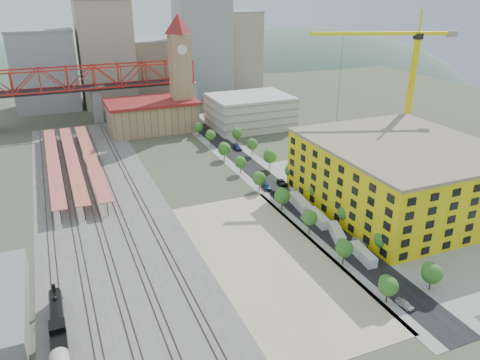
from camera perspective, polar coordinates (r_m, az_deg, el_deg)
name	(u,v)px	position (r m, az deg, el deg)	size (l,w,h in m)	color
ground	(234,202)	(136.21, -0.77, -2.70)	(400.00, 400.00, 0.00)	#474C38
ballast_strip	(99,199)	(144.43, -16.83, -2.19)	(36.00, 165.00, 0.06)	#605E59
dirt_lot	(269,259)	(109.51, 3.51, -9.56)	(28.00, 67.00, 0.06)	tan
street_asphalt	(262,176)	(154.67, 2.65, 0.49)	(12.00, 170.00, 0.06)	black
sidewalk_west	(246,179)	(152.56, 0.78, 0.18)	(3.00, 170.00, 0.04)	gray
sidewalk_east	(276,174)	(156.94, 4.47, 0.77)	(3.00, 170.00, 0.04)	gray
construction_pad	(404,204)	(143.24, 19.35, -2.73)	(50.00, 90.00, 0.06)	gray
rail_tracks	(92,199)	(144.28, -17.54, -2.25)	(26.56, 160.00, 0.18)	#382B23
platform_canopies	(72,159)	(168.36, -19.81, 2.44)	(16.00, 80.00, 4.12)	#D36A51
station_hall	(152,115)	(207.01, -10.68, 7.82)	(38.00, 24.00, 13.10)	tan
clock_tower	(180,62)	(203.73, -7.34, 14.12)	(12.00, 12.00, 52.00)	tan
parking_garage	(250,111)	(208.01, 1.23, 8.37)	(34.00, 26.00, 14.00)	silver
truss_bridge	(94,81)	(223.76, -17.34, 11.50)	(94.00, 9.60, 25.60)	gray
construction_building	(400,175)	(137.75, 18.91, 0.57)	(44.60, 50.60, 18.80)	yellow
street_trees	(275,187)	(146.42, 4.31, -0.89)	(15.40, 124.40, 8.00)	#34661E
skyline	(148,57)	(264.44, -11.20, 14.53)	(133.00, 46.00, 60.00)	#9EA0A3
distant_hills	(171,158)	(409.12, -8.47, 2.71)	(647.00, 264.00, 227.00)	#4C6B59
locomotive	(58,322)	(94.36, -21.36, -15.87)	(2.74, 21.12, 5.28)	black
tower_crane	(404,71)	(170.01, 19.35, 12.40)	(45.84, 17.72, 51.30)	yellow
site_trailer_a	(363,254)	(112.30, 14.76, -8.76)	(2.34, 8.88, 2.43)	silver
site_trailer_b	(337,233)	(119.69, 11.71, -6.36)	(2.36, 8.98, 2.46)	silver
site_trailer_c	(318,218)	(126.06, 9.51, -4.59)	(2.49, 9.47, 2.59)	silver
site_trailer_d	(300,203)	(133.44, 7.33, -2.79)	(2.73, 10.37, 2.84)	silver
car_0	(405,304)	(100.01, 19.44, -14.07)	(1.59, 3.94, 1.34)	silver
car_1	(305,219)	(126.16, 7.94, -4.79)	(1.38, 3.97, 1.31)	gray
car_2	(276,195)	(139.69, 4.40, -1.80)	(2.17, 4.71, 1.31)	black
car_3	(267,186)	(144.92, 3.25, -0.78)	(2.16, 5.32, 1.54)	navy
car_4	(360,243)	(117.75, 14.37, -7.40)	(1.83, 4.55, 1.55)	silver
car_5	(293,191)	(142.77, 6.44, -1.30)	(1.53, 4.38, 1.44)	#AAA9AE
car_6	(282,183)	(148.34, 5.16, -0.31)	(2.23, 4.84, 1.35)	black
car_7	(238,147)	(179.74, -0.30, 3.99)	(2.23, 5.49, 1.59)	navy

